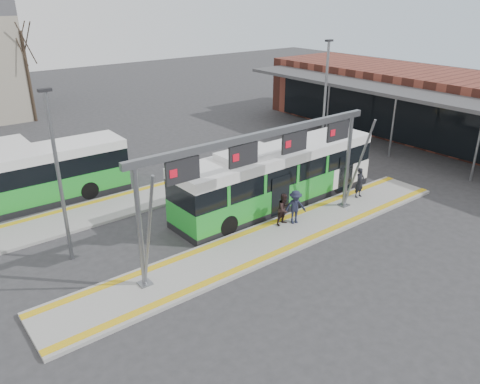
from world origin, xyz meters
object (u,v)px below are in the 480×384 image
object	(u,v)px
passenger_b	(284,209)
passenger_c	(295,207)
gantry	(265,154)
hero_bus	(277,177)
passenger_a	(360,183)

from	to	relation	value
passenger_b	passenger_c	bearing A→B (deg)	-28.07
gantry	passenger_b	xyz separation A→B (m)	(1.76, 0.45, -3.33)
gantry	hero_bus	size ratio (longest dim) A/B	1.03
hero_bus	gantry	bearing A→B (deg)	-141.78
gantry	passenger_a	size ratio (longest dim) A/B	7.54
hero_bus	passenger_a	xyz separation A→B (m)	(4.01, -2.47, -0.57)
passenger_a	passenger_b	bearing A→B (deg)	176.90
gantry	passenger_a	xyz separation A→B (m)	(7.42, 0.30, -3.29)
passenger_a	passenger_c	xyz separation A→B (m)	(-5.13, -0.09, 0.01)
passenger_b	passenger_a	bearing A→B (deg)	-5.19
hero_bus	passenger_c	world-z (taller)	hero_bus
gantry	passenger_c	distance (m)	4.00
gantry	passenger_c	size ratio (longest dim) A/B	7.44
gantry	passenger_b	distance (m)	3.79
passenger_a	passenger_c	world-z (taller)	passenger_c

